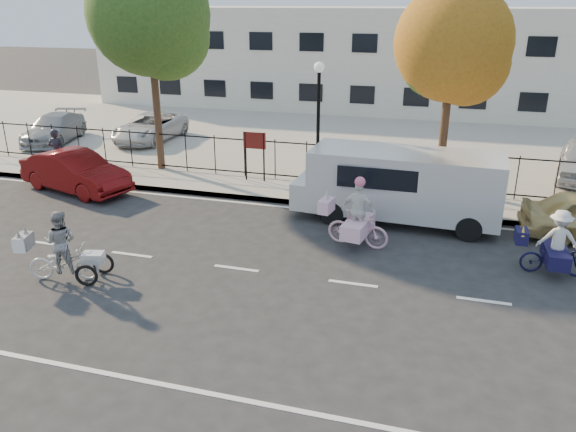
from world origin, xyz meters
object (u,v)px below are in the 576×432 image
(unicorn_bike, at_px, (357,221))
(lot_car_a, at_px, (54,128))
(pedestrian, at_px, (57,151))
(lot_car_b, at_px, (150,127))
(white_van, at_px, (401,183))
(bull_bike, at_px, (555,249))
(zebra_trike, at_px, (63,254))
(lamppost, at_px, (319,103))
(red_sedan, at_px, (75,172))

(unicorn_bike, xyz_separation_m, lot_car_a, (-15.59, 7.72, 0.04))
(pedestrian, distance_m, lot_car_b, 5.93)
(lot_car_b, bearing_deg, lot_car_a, -159.13)
(unicorn_bike, distance_m, pedestrian, 12.53)
(white_van, bearing_deg, bull_bike, -30.21)
(white_van, height_order, lot_car_a, white_van)
(bull_bike, distance_m, lot_car_a, 22.09)
(unicorn_bike, height_order, pedestrian, unicorn_bike)
(pedestrian, bearing_deg, bull_bike, 154.40)
(zebra_trike, relative_size, lot_car_b, 0.46)
(lot_car_a, bearing_deg, zebra_trike, -64.96)
(lamppost, height_order, red_sedan, lamppost)
(red_sedan, relative_size, lot_car_a, 0.99)
(red_sedan, distance_m, lot_car_a, 7.71)
(red_sedan, xyz_separation_m, lot_car_a, (-5.20, 5.69, 0.07))
(unicorn_bike, xyz_separation_m, red_sedan, (-10.39, 2.02, -0.03))
(lamppost, distance_m, lot_car_a, 13.97)
(lot_car_a, bearing_deg, pedestrian, -64.26)
(white_van, bearing_deg, red_sedan, -176.31)
(lot_car_a, xyz_separation_m, lot_car_b, (4.18, 1.50, -0.01))
(unicorn_bike, bearing_deg, pedestrian, 83.82)
(unicorn_bike, distance_m, white_van, 2.48)
(red_sedan, bearing_deg, zebra_trike, -130.83)
(zebra_trike, distance_m, pedestrian, 9.19)
(pedestrian, bearing_deg, lamppost, 173.59)
(unicorn_bike, relative_size, lot_car_a, 0.46)
(zebra_trike, relative_size, bull_bike, 1.15)
(bull_bike, height_order, lot_car_a, bull_bike)
(white_van, bearing_deg, zebra_trike, -137.56)
(lot_car_b, bearing_deg, bull_bike, -29.14)
(lot_car_a, bearing_deg, unicorn_bike, -39.27)
(bull_bike, relative_size, lot_car_a, 0.41)
(lamppost, relative_size, red_sedan, 1.00)
(zebra_trike, distance_m, red_sedan, 7.14)
(pedestrian, height_order, lot_car_a, pedestrian)
(bull_bike, xyz_separation_m, white_van, (-4.03, 2.60, 0.54))
(red_sedan, height_order, lot_car_a, red_sedan)
(lamppost, relative_size, unicorn_bike, 2.13)
(unicorn_bike, distance_m, bull_bike, 4.99)
(lamppost, bearing_deg, bull_bike, -34.37)
(zebra_trike, xyz_separation_m, lot_car_a, (-9.11, 11.67, 0.10))
(zebra_trike, xyz_separation_m, lot_car_b, (-4.93, 13.17, 0.09))
(zebra_trike, relative_size, red_sedan, 0.48)
(lamppost, distance_m, zebra_trike, 9.83)
(lot_car_b, bearing_deg, pedestrian, -95.34)
(bull_bike, height_order, pedestrian, pedestrian)
(white_van, bearing_deg, lot_car_a, 164.26)
(pedestrian, relative_size, lot_car_a, 0.40)
(zebra_trike, height_order, lot_car_b, zebra_trike)
(lamppost, relative_size, lot_car_a, 0.99)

